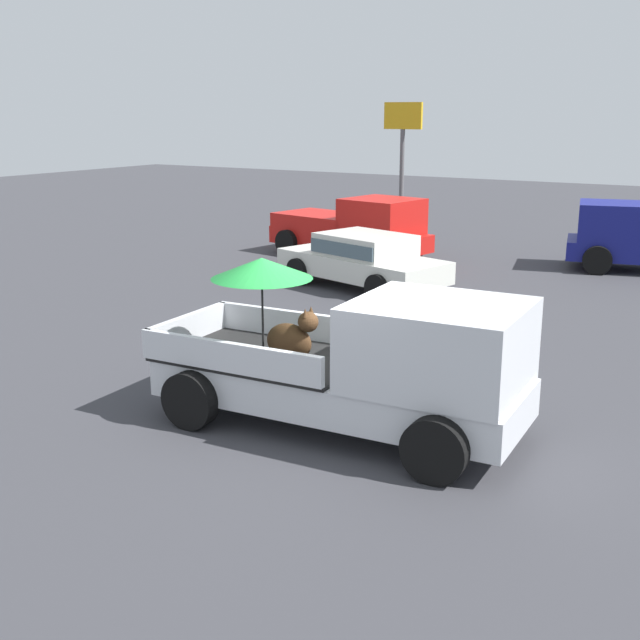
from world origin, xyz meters
TOP-DOWN VIEW (x-y plane):
  - ground_plane at (0.00, 0.00)m, footprint 80.00×80.00m
  - pickup_truck_main at (0.43, 0.01)m, footprint 5.15×2.48m
  - pickup_truck_far at (-6.07, 11.44)m, footprint 5.04×2.82m
  - parked_sedan_far at (-3.91, 7.96)m, footprint 4.62×2.86m
  - motel_sign at (-7.14, 16.74)m, footprint 1.40×0.16m

SIDE VIEW (x-z plane):
  - ground_plane at x=0.00m, z-range 0.00..0.00m
  - parked_sedan_far at x=-3.91m, z-range 0.08..1.41m
  - pickup_truck_far at x=-6.07m, z-range -0.03..1.77m
  - pickup_truck_main at x=0.43m, z-range -0.16..2.13m
  - motel_sign at x=-7.14m, z-range 0.94..5.41m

